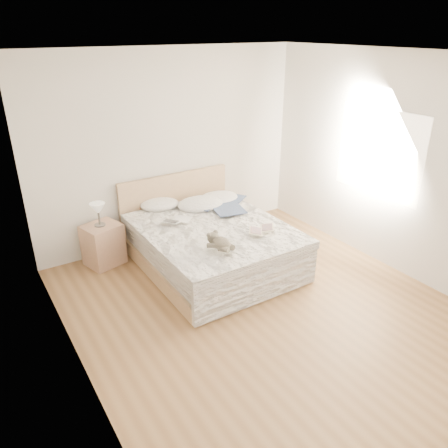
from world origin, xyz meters
The scene contains 16 objects.
floor centered at (0.00, 0.00, 0.00)m, with size 4.00×4.50×0.00m, color brown.
ceiling centered at (0.00, 0.00, 2.70)m, with size 4.00×4.50×0.00m, color white.
wall_back centered at (0.00, 2.25, 1.35)m, with size 4.00×0.02×2.70m, color silver.
wall_left centered at (-2.00, 0.00, 1.35)m, with size 0.02×4.50×2.70m, color silver.
wall_right centered at (2.00, 0.00, 1.35)m, with size 0.02×4.50×2.70m, color silver.
window centered at (1.99, 0.30, 1.45)m, with size 0.02×1.30×1.10m, color white.
bed centered at (0.00, 1.19, 0.31)m, with size 1.72×2.14×1.00m.
nightstand centered at (-1.18, 1.99, 0.28)m, with size 0.45×0.40×0.56m, color #A37D61.
table_lamp centered at (-1.19, 1.99, 0.78)m, with size 0.25×0.25×0.31m.
pillow_left centered at (-0.31, 2.06, 0.64)m, with size 0.54×0.38×0.16m, color white.
pillow_middle centered at (0.19, 1.76, 0.64)m, with size 0.65×0.46×0.20m, color white.
pillow_right centered at (0.52, 1.82, 0.64)m, with size 0.58×0.41×0.17m, color white.
blouse centered at (0.45, 1.49, 0.63)m, with size 0.62×0.66×0.02m, color navy, non-canonical shape.
photo_book centered at (-0.35, 1.44, 0.63)m, with size 0.33×0.22×0.02m, color white.
childrens_book centered at (0.41, 0.63, 0.63)m, with size 0.35×0.24×0.02m, color #FBF0C9.
teddy_bear centered at (-0.28, 0.46, 0.65)m, with size 0.22×0.32×0.17m, color #645C4C, non-canonical shape.
Camera 1 is at (-2.59, -3.22, 2.93)m, focal length 35.00 mm.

